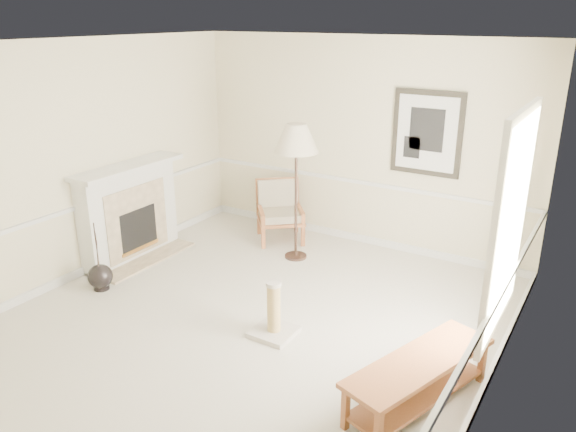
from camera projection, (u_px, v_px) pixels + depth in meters
The scene contains 8 objects.
ground at pixel (248, 322), 6.10m from camera, with size 5.50×5.50×0.00m, color silver.
room at pixel (259, 154), 5.45m from camera, with size 5.04×5.54×2.92m.
fireplace at pixel (130, 213), 7.51m from camera, with size 0.64×1.64×1.31m.
floor_vase at pixel (100, 277), 6.76m from camera, with size 0.30×0.30×0.87m.
armchair at pixel (279, 208), 8.24m from camera, with size 0.94×0.94×0.86m.
floor_lamp at pixel (296, 142), 7.16m from camera, with size 0.68×0.68×1.84m.
bench at pixel (419, 374), 4.73m from camera, with size 0.92×1.59×0.43m.
scratching_post at pixel (274, 318), 5.79m from camera, with size 0.43×0.43×0.61m.
Camera 1 is at (3.17, -4.32, 3.16)m, focal length 35.00 mm.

